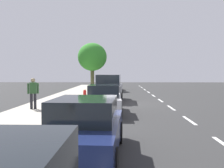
{
  "coord_description": "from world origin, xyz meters",
  "views": [
    {
      "loc": [
        0.17,
        18.71,
        2.19
      ],
      "look_at": [
        0.84,
        -6.48,
        1.05
      ],
      "focal_mm": 42.66,
      "sensor_mm": 36.0,
      "label": 1
    }
  ],
  "objects_px": {
    "street_tree_near_cyclist": "(92,57)",
    "parked_sedan_dark_blue_far": "(85,128)",
    "parked_sedan_tan_nearest": "(112,84)",
    "pedestrian_on_phone": "(33,91)",
    "parked_suv_grey_second": "(109,87)",
    "fire_hydrant": "(85,95)",
    "bicycle_at_curb": "(103,91)",
    "cyclist_with_backpack": "(101,83)",
    "parked_sedan_white_mid": "(104,99)"
  },
  "relations": [
    {
      "from": "parked_suv_grey_second",
      "to": "bicycle_at_curb",
      "type": "distance_m",
      "value": 4.83
    },
    {
      "from": "parked_suv_grey_second",
      "to": "pedestrian_on_phone",
      "type": "relative_size",
      "value": 2.75
    },
    {
      "from": "parked_suv_grey_second",
      "to": "street_tree_near_cyclist",
      "type": "distance_m",
      "value": 12.59
    },
    {
      "from": "parked_sedan_dark_blue_far",
      "to": "bicycle_at_curb",
      "type": "bearing_deg",
      "value": -88.03
    },
    {
      "from": "parked_sedan_white_mid",
      "to": "pedestrian_on_phone",
      "type": "xyz_separation_m",
      "value": [
        3.98,
        -0.67,
        0.36
      ]
    },
    {
      "from": "parked_sedan_white_mid",
      "to": "bicycle_at_curb",
      "type": "relative_size",
      "value": 2.57
    },
    {
      "from": "parked_sedan_tan_nearest",
      "to": "bicycle_at_curb",
      "type": "bearing_deg",
      "value": 85.87
    },
    {
      "from": "parked_sedan_dark_blue_far",
      "to": "street_tree_near_cyclist",
      "type": "bearing_deg",
      "value": -84.69
    },
    {
      "from": "parked_sedan_white_mid",
      "to": "parked_sedan_dark_blue_far",
      "type": "distance_m",
      "value": 7.2
    },
    {
      "from": "parked_sedan_dark_blue_far",
      "to": "pedestrian_on_phone",
      "type": "distance_m",
      "value": 8.79
    },
    {
      "from": "parked_suv_grey_second",
      "to": "pedestrian_on_phone",
      "type": "distance_m",
      "value": 6.75
    },
    {
      "from": "parked_sedan_tan_nearest",
      "to": "pedestrian_on_phone",
      "type": "xyz_separation_m",
      "value": [
        3.88,
        18.38,
        0.36
      ]
    },
    {
      "from": "parked_sedan_tan_nearest",
      "to": "pedestrian_on_phone",
      "type": "distance_m",
      "value": 18.79
    },
    {
      "from": "bicycle_at_curb",
      "to": "cyclist_with_backpack",
      "type": "xyz_separation_m",
      "value": [
        0.22,
        -0.45,
        0.72
      ]
    },
    {
      "from": "cyclist_with_backpack",
      "to": "bicycle_at_curb",
      "type": "bearing_deg",
      "value": 116.38
    },
    {
      "from": "fire_hydrant",
      "to": "cyclist_with_backpack",
      "type": "bearing_deg",
      "value": -95.62
    },
    {
      "from": "parked_suv_grey_second",
      "to": "pedestrian_on_phone",
      "type": "bearing_deg",
      "value": 53.37
    },
    {
      "from": "parked_sedan_dark_blue_far",
      "to": "bicycle_at_curb",
      "type": "xyz_separation_m",
      "value": [
        0.62,
        -18.02,
        -0.37
      ]
    },
    {
      "from": "parked_sedan_white_mid",
      "to": "bicycle_at_curb",
      "type": "xyz_separation_m",
      "value": [
        0.7,
        -10.81,
        -0.37
      ]
    },
    {
      "from": "cyclist_with_backpack",
      "to": "street_tree_near_cyclist",
      "type": "distance_m",
      "value": 7.54
    },
    {
      "from": "parked_sedan_white_mid",
      "to": "fire_hydrant",
      "type": "xyz_separation_m",
      "value": [
        1.6,
        -4.45,
        -0.2
      ]
    },
    {
      "from": "parked_sedan_white_mid",
      "to": "bicycle_at_curb",
      "type": "distance_m",
      "value": 10.84
    },
    {
      "from": "bicycle_at_curb",
      "to": "parked_suv_grey_second",
      "type": "bearing_deg",
      "value": 98.95
    },
    {
      "from": "parked_sedan_tan_nearest",
      "to": "pedestrian_on_phone",
      "type": "bearing_deg",
      "value": 78.1
    },
    {
      "from": "cyclist_with_backpack",
      "to": "fire_hydrant",
      "type": "height_order",
      "value": "cyclist_with_backpack"
    },
    {
      "from": "parked_sedan_tan_nearest",
      "to": "parked_suv_grey_second",
      "type": "bearing_deg",
      "value": 90.67
    },
    {
      "from": "bicycle_at_curb",
      "to": "fire_hydrant",
      "type": "xyz_separation_m",
      "value": [
        0.89,
        6.36,
        0.17
      ]
    },
    {
      "from": "cyclist_with_backpack",
      "to": "parked_sedan_dark_blue_far",
      "type": "bearing_deg",
      "value": 92.62
    },
    {
      "from": "pedestrian_on_phone",
      "to": "fire_hydrant",
      "type": "height_order",
      "value": "pedestrian_on_phone"
    },
    {
      "from": "parked_suv_grey_second",
      "to": "bicycle_at_curb",
      "type": "xyz_separation_m",
      "value": [
        0.75,
        -4.73,
        -0.65
      ]
    },
    {
      "from": "street_tree_near_cyclist",
      "to": "fire_hydrant",
      "type": "distance_m",
      "value": 14.07
    },
    {
      "from": "street_tree_near_cyclist",
      "to": "fire_hydrant",
      "type": "bearing_deg",
      "value": 93.5
    },
    {
      "from": "street_tree_near_cyclist",
      "to": "fire_hydrant",
      "type": "height_order",
      "value": "street_tree_near_cyclist"
    },
    {
      "from": "parked_sedan_dark_blue_far",
      "to": "bicycle_at_curb",
      "type": "height_order",
      "value": "parked_sedan_dark_blue_far"
    },
    {
      "from": "fire_hydrant",
      "to": "parked_sedan_white_mid",
      "type": "bearing_deg",
      "value": 109.76
    },
    {
      "from": "street_tree_near_cyclist",
      "to": "parked_sedan_dark_blue_far",
      "type": "bearing_deg",
      "value": 95.31
    },
    {
      "from": "parked_sedan_tan_nearest",
      "to": "parked_suv_grey_second",
      "type": "xyz_separation_m",
      "value": [
        -0.15,
        12.97,
        0.27
      ]
    },
    {
      "from": "parked_sedan_white_mid",
      "to": "fire_hydrant",
      "type": "distance_m",
      "value": 4.73
    },
    {
      "from": "parked_sedan_dark_blue_far",
      "to": "cyclist_with_backpack",
      "type": "bearing_deg",
      "value": -87.38
    },
    {
      "from": "pedestrian_on_phone",
      "to": "street_tree_near_cyclist",
      "type": "bearing_deg",
      "value": -95.1
    },
    {
      "from": "bicycle_at_curb",
      "to": "fire_hydrant",
      "type": "bearing_deg",
      "value": 82.0
    },
    {
      "from": "parked_sedan_tan_nearest",
      "to": "fire_hydrant",
      "type": "bearing_deg",
      "value": 84.18
    },
    {
      "from": "parked_sedan_tan_nearest",
      "to": "fire_hydrant",
      "type": "relative_size",
      "value": 5.3
    },
    {
      "from": "street_tree_near_cyclist",
      "to": "parked_suv_grey_second",
      "type": "bearing_deg",
      "value": 101.66
    },
    {
      "from": "street_tree_near_cyclist",
      "to": "pedestrian_on_phone",
      "type": "distance_m",
      "value": 17.71
    },
    {
      "from": "pedestrian_on_phone",
      "to": "fire_hydrant",
      "type": "relative_size",
      "value": 2.06
    },
    {
      "from": "parked_sedan_white_mid",
      "to": "cyclist_with_backpack",
      "type": "bearing_deg",
      "value": -85.29
    },
    {
      "from": "parked_sedan_dark_blue_far",
      "to": "pedestrian_on_phone",
      "type": "height_order",
      "value": "pedestrian_on_phone"
    },
    {
      "from": "pedestrian_on_phone",
      "to": "fire_hydrant",
      "type": "xyz_separation_m",
      "value": [
        -2.39,
        -3.79,
        -0.56
      ]
    },
    {
      "from": "parked_sedan_tan_nearest",
      "to": "street_tree_near_cyclist",
      "type": "bearing_deg",
      "value": 22.86
    }
  ]
}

